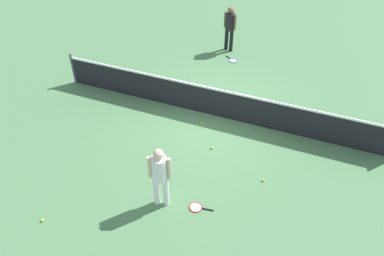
{
  "coord_description": "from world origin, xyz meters",
  "views": [
    {
      "loc": [
        2.77,
        -8.84,
        7.13
      ],
      "look_at": [
        -0.03,
        -1.83,
        0.9
      ],
      "focal_mm": 36.05,
      "sensor_mm": 36.0,
      "label": 1
    }
  ],
  "objects": [
    {
      "name": "ground_plane",
      "position": [
        0.0,
        0.0,
        0.0
      ],
      "size": [
        40.0,
        40.0,
        0.0
      ],
      "primitive_type": "plane",
      "color": "#4C7A4C"
    },
    {
      "name": "court_net",
      "position": [
        0.0,
        0.0,
        0.5
      ],
      "size": [
        10.09,
        0.09,
        1.07
      ],
      "color": "#4C4C51",
      "rests_on": "ground_plane"
    },
    {
      "name": "tennis_ball_stray_left",
      "position": [
        -2.34,
        -5.13,
        0.03
      ],
      "size": [
        0.07,
        0.07,
        0.07
      ],
      "primitive_type": "sphere",
      "color": "#C6E033",
      "rests_on": "ground_plane"
    },
    {
      "name": "tennis_ball_by_net",
      "position": [
        1.99,
        -2.09,
        0.03
      ],
      "size": [
        0.07,
        0.07,
        0.07
      ],
      "primitive_type": "sphere",
      "color": "#C6E033",
      "rests_on": "ground_plane"
    },
    {
      "name": "player_near_side",
      "position": [
        -0.06,
        -3.66,
        1.01
      ],
      "size": [
        0.52,
        0.42,
        1.7
      ],
      "color": "white",
      "rests_on": "ground_plane"
    },
    {
      "name": "player_far_side",
      "position": [
        -0.89,
        4.1,
        1.01
      ],
      "size": [
        0.52,
        0.42,
        1.7
      ],
      "color": "black",
      "rests_on": "ground_plane"
    },
    {
      "name": "tennis_ball_midcourt",
      "position": [
        -0.22,
        -0.55,
        0.03
      ],
      "size": [
        0.07,
        0.07,
        0.07
      ],
      "primitive_type": "sphere",
      "color": "#C6E033",
      "rests_on": "ground_plane"
    },
    {
      "name": "tennis_racket_far_player",
      "position": [
        -0.49,
        3.37,
        0.01
      ],
      "size": [
        0.57,
        0.48,
        0.03
      ],
      "color": "blue",
      "rests_on": "ground_plane"
    },
    {
      "name": "tennis_ball_near_player",
      "position": [
        0.41,
        -1.44,
        0.03
      ],
      "size": [
        0.07,
        0.07,
        0.07
      ],
      "primitive_type": "sphere",
      "color": "#C6E033",
      "rests_on": "ground_plane"
    },
    {
      "name": "tennis_racket_near_player",
      "position": [
        0.75,
        -3.48,
        0.01
      ],
      "size": [
        0.6,
        0.36,
        0.03
      ],
      "color": "red",
      "rests_on": "ground_plane"
    }
  ]
}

